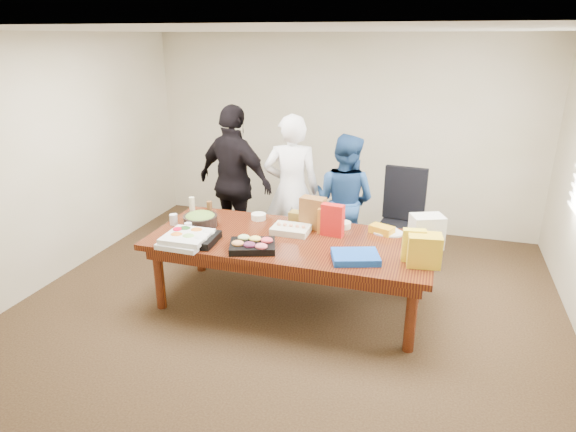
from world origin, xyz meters
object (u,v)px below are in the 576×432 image
(person_center, at_px, (292,190))
(person_right, at_px, (344,200))
(office_chair, at_px, (401,225))
(sheet_cake, at_px, (291,230))
(conference_table, at_px, (290,272))
(salad_bowl, at_px, (200,221))

(person_center, bearing_deg, person_right, 178.05)
(person_right, bearing_deg, office_chair, -169.03)
(office_chair, xyz_separation_m, sheet_cake, (-1.04, -0.98, 0.20))
(office_chair, bearing_deg, sheet_cake, -130.55)
(office_chair, relative_size, person_center, 0.64)
(conference_table, distance_m, salad_bowl, 1.10)
(office_chair, relative_size, person_right, 0.73)
(office_chair, height_order, person_right, person_right)
(conference_table, bearing_deg, sheet_cake, 102.27)
(person_right, height_order, salad_bowl, person_right)
(conference_table, distance_m, office_chair, 1.53)
(person_center, xyz_separation_m, salad_bowl, (-0.70, -1.01, -0.10))
(office_chair, bearing_deg, person_right, -178.97)
(conference_table, xyz_separation_m, office_chair, (1.00, 1.13, 0.21))
(sheet_cake, bearing_deg, person_right, 72.04)
(sheet_cake, bearing_deg, person_center, 107.16)
(salad_bowl, bearing_deg, sheet_cake, 6.27)
(person_center, height_order, sheet_cake, person_center)
(sheet_cake, bearing_deg, conference_table, -77.11)
(person_right, xyz_separation_m, salad_bowl, (-1.32, -1.15, 0.01))
(person_center, height_order, person_right, person_center)
(person_right, bearing_deg, salad_bowl, 56.96)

